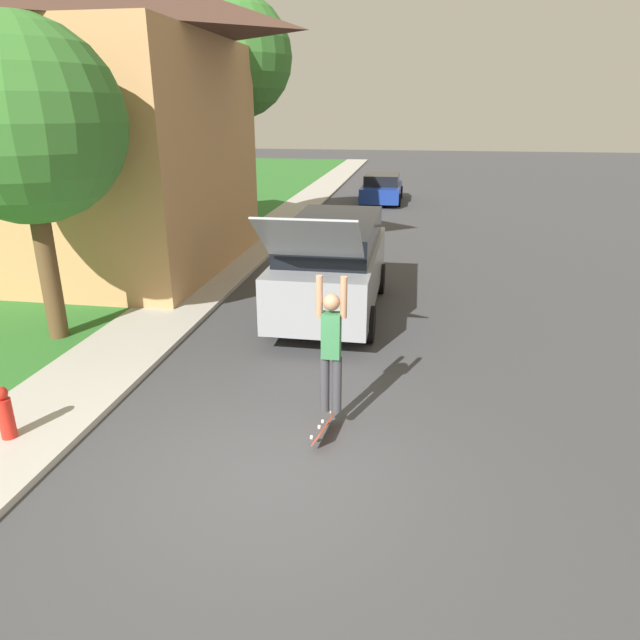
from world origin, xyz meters
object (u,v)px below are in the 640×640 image
skateboard (324,427)px  fire_hydrant (5,413)px  lawn_tree_far (232,58)px  suv_parked (332,263)px  car_down_street (382,188)px  lawn_tree_near (23,123)px  skateboarder (331,344)px

skateboard → fire_hydrant: size_ratio=1.09×
lawn_tree_far → fire_hydrant: bearing=-86.0°
suv_parked → skateboard: size_ratio=7.15×
suv_parked → car_down_street: bearing=89.8°
skateboard → suv_parked: bearing=97.2°
lawn_tree_far → fire_hydrant: (0.97, -13.86, -5.40)m
suv_parked → car_down_street: 16.35m
lawn_tree_near → lawn_tree_far: bearing=86.9°
car_down_street → skateboard: (0.60, -21.58, -0.46)m
lawn_tree_near → fire_hydrant: 5.25m
lawn_tree_near → suv_parked: size_ratio=0.98×
suv_parked → skateboard: (0.66, -5.24, -0.94)m
lawn_tree_far → car_down_street: lawn_tree_far is taller
suv_parked → skateboarder: suv_parked is taller
lawn_tree_near → suv_parked: bearing=26.7°
skateboarder → suv_parked: bearing=98.1°
lawn_tree_far → lawn_tree_near: bearing=-93.1°
lawn_tree_near → skateboard: (5.72, -2.70, -3.86)m
car_down_street → skateboarder: skateboarder is taller
car_down_street → lawn_tree_far: bearing=-118.1°
lawn_tree_far → skateboard: lawn_tree_far is taller
fire_hydrant → car_down_street: bearing=80.9°
fire_hydrant → skateboard: bearing=11.1°
skateboarder → fire_hydrant: bearing=-166.2°
suv_parked → skateboard: suv_parked is taller
car_down_street → skateboarder: 21.38m
lawn_tree_far → suv_parked: size_ratio=1.33×
lawn_tree_near → fire_hydrant: (1.52, -3.52, -3.59)m
lawn_tree_far → car_down_street: 11.00m
lawn_tree_far → fire_hydrant: 14.91m
lawn_tree_far → car_down_street: bearing=61.9°
lawn_tree_near → lawn_tree_far: size_ratio=0.74×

